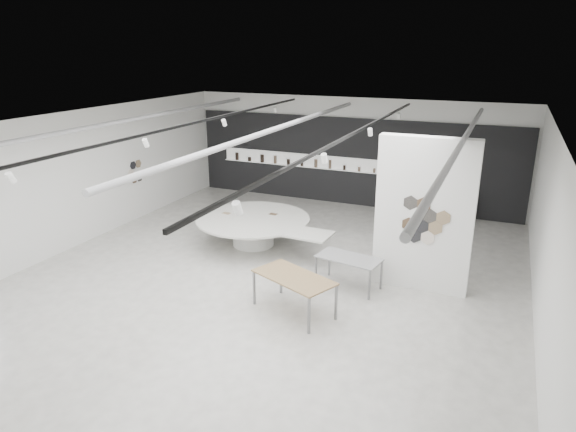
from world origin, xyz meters
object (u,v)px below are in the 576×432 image
at_px(display_island, 255,228).
at_px(sample_table_wood, 294,279).
at_px(sample_table_stone, 349,260).
at_px(kitchen_counter, 443,205).
at_px(partition_column, 424,215).

distance_m(display_island, sample_table_wood, 4.06).
relative_size(sample_table_wood, sample_table_stone, 1.25).
bearing_deg(kitchen_counter, sample_table_wood, -110.82).
xyz_separation_m(partition_column, display_island, (-4.79, 0.89, -1.26)).
bearing_deg(partition_column, display_island, 169.51).
relative_size(partition_column, display_island, 0.85).
bearing_deg(kitchen_counter, display_island, -140.64).
height_order(partition_column, sample_table_wood, partition_column).
bearing_deg(sample_table_stone, partition_column, 23.36).
xyz_separation_m(sample_table_stone, kitchen_counter, (1.39, 6.20, -0.22)).
bearing_deg(display_island, sample_table_wood, -48.18).
height_order(display_island, sample_table_stone, display_island).
bearing_deg(partition_column, sample_table_wood, -134.74).
height_order(partition_column, kitchen_counter, partition_column).
distance_m(partition_column, sample_table_stone, 2.01).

